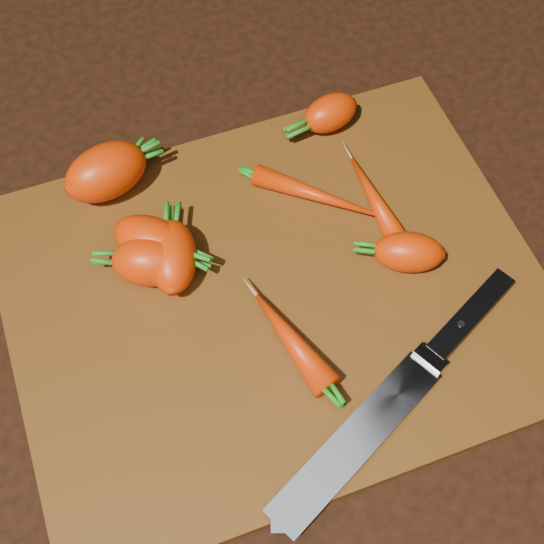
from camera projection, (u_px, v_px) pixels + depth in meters
name	position (u px, v px, depth m)	size (l,w,h in m)	color
ground	(276.00, 298.00, 0.73)	(2.00, 2.00, 0.01)	black
cutting_board	(276.00, 293.00, 0.72)	(0.50, 0.40, 0.01)	brown
carrot_0	(106.00, 172.00, 0.75)	(0.09, 0.05, 0.05)	#E73304
carrot_1	(149.00, 262.00, 0.71)	(0.07, 0.05, 0.05)	#E73304
carrot_2	(153.00, 242.00, 0.72)	(0.08, 0.05, 0.05)	#E73304
carrot_3	(172.00, 257.00, 0.71)	(0.08, 0.05, 0.05)	#E73304
carrot_4	(330.00, 113.00, 0.80)	(0.06, 0.04, 0.04)	#E73304
carrot_5	(113.00, 174.00, 0.76)	(0.06, 0.04, 0.04)	#E73304
carrot_6	(409.00, 252.00, 0.72)	(0.07, 0.04, 0.04)	#E73304
carrot_7	(374.00, 197.00, 0.76)	(0.10, 0.02, 0.02)	#E73304
carrot_8	(315.00, 194.00, 0.76)	(0.13, 0.02, 0.02)	#E73304
carrot_9	(291.00, 340.00, 0.68)	(0.11, 0.03, 0.03)	#E73304
knife	(370.00, 425.00, 0.65)	(0.29, 0.16, 0.02)	gray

